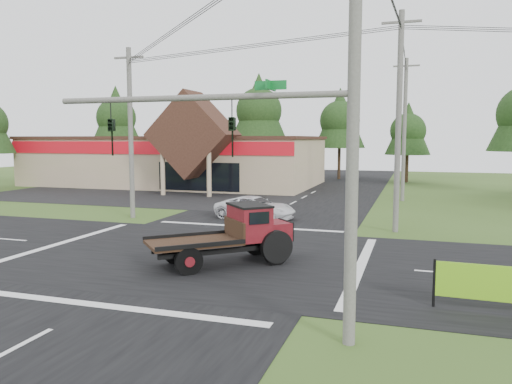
% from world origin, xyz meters
% --- Properties ---
extents(ground, '(120.00, 120.00, 0.00)m').
position_xyz_m(ground, '(0.00, 0.00, 0.00)').
color(ground, '#364E1C').
rests_on(ground, ground).
extents(road_ns, '(12.00, 120.00, 0.02)m').
position_xyz_m(road_ns, '(0.00, 0.00, 0.01)').
color(road_ns, black).
rests_on(road_ns, ground).
extents(road_ew, '(120.00, 12.00, 0.02)m').
position_xyz_m(road_ew, '(0.00, 0.00, 0.01)').
color(road_ew, black).
rests_on(road_ew, ground).
extents(parking_apron, '(28.00, 14.00, 0.02)m').
position_xyz_m(parking_apron, '(-14.00, 19.00, 0.01)').
color(parking_apron, black).
rests_on(parking_apron, ground).
extents(cvs_building, '(30.40, 18.20, 9.19)m').
position_xyz_m(cvs_building, '(-15.70, 29.57, 2.78)').
color(cvs_building, tan).
rests_on(cvs_building, ground).
extents(traffic_signal_mast, '(8.12, 0.24, 7.00)m').
position_xyz_m(traffic_signal_mast, '(5.82, -7.50, 4.43)').
color(traffic_signal_mast, '#595651').
rests_on(traffic_signal_mast, ground).
extents(utility_pole_nr, '(2.00, 0.30, 11.00)m').
position_xyz_m(utility_pole_nr, '(7.50, -7.50, 5.64)').
color(utility_pole_nr, '#595651').
rests_on(utility_pole_nr, ground).
extents(utility_pole_nw, '(2.00, 0.30, 10.50)m').
position_xyz_m(utility_pole_nw, '(-8.00, 8.00, 5.39)').
color(utility_pole_nw, '#595651').
rests_on(utility_pole_nw, ground).
extents(utility_pole_ne, '(2.00, 0.30, 11.50)m').
position_xyz_m(utility_pole_ne, '(8.00, 8.00, 5.89)').
color(utility_pole_ne, '#595651').
rests_on(utility_pole_ne, ground).
extents(utility_pole_n, '(2.00, 0.30, 11.20)m').
position_xyz_m(utility_pole_n, '(8.00, 22.00, 5.74)').
color(utility_pole_n, '#595651').
rests_on(utility_pole_n, ground).
extents(tree_row_a, '(6.72, 6.72, 12.12)m').
position_xyz_m(tree_row_a, '(-30.00, 40.00, 8.05)').
color(tree_row_a, '#332316').
rests_on(tree_row_a, ground).
extents(tree_row_b, '(5.60, 5.60, 10.10)m').
position_xyz_m(tree_row_b, '(-20.00, 42.00, 6.70)').
color(tree_row_b, '#332316').
rests_on(tree_row_b, ground).
extents(tree_row_c, '(7.28, 7.28, 13.13)m').
position_xyz_m(tree_row_c, '(-10.00, 41.00, 8.72)').
color(tree_row_c, '#332316').
rests_on(tree_row_c, ground).
extents(tree_row_d, '(6.16, 6.16, 11.11)m').
position_xyz_m(tree_row_d, '(0.00, 42.00, 7.38)').
color(tree_row_d, '#332316').
rests_on(tree_row_d, ground).
extents(tree_row_e, '(5.04, 5.04, 9.09)m').
position_xyz_m(tree_row_e, '(8.00, 40.00, 6.03)').
color(tree_row_e, '#332316').
rests_on(tree_row_e, ground).
extents(antique_flatbed_truck, '(5.73, 5.46, 2.40)m').
position_xyz_m(antique_flatbed_truck, '(1.77, -1.30, 1.20)').
color(antique_flatbed_truck, '#500B10').
rests_on(antique_flatbed_truck, ground).
extents(white_pickup, '(5.32, 3.05, 1.40)m').
position_xyz_m(white_pickup, '(-0.45, 9.83, 0.70)').
color(white_pickup, silver).
rests_on(white_pickup, ground).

